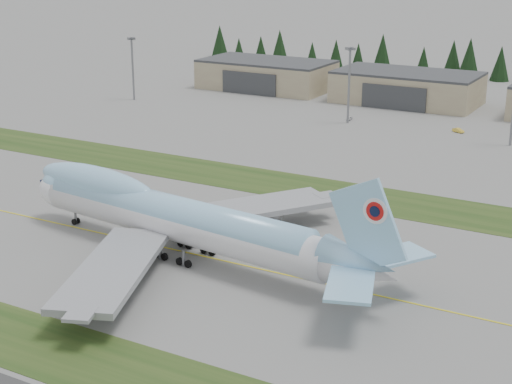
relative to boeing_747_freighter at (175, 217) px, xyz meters
The scene contains 10 objects.
ground 9.01m from the boeing_747_freighter, 15.91° to the left, with size 7000.00×7000.00×0.00m, color slate.
grass_strip_near 37.51m from the boeing_747_freighter, 81.50° to the right, with size 400.00×14.00×0.08m, color #223F16.
grass_strip_far 47.39m from the boeing_747_freighter, 83.33° to the left, with size 400.00×18.00×0.08m, color #223F16.
taxiway_line_main 9.01m from the boeing_747_freighter, 15.91° to the left, with size 400.00×0.40×0.02m, color yellow.
boeing_747_freighter is the anchor object (origin of this frame).
hangar_left 164.64m from the boeing_747_freighter, 113.09° to the left, with size 48.00×26.60×10.80m.
hangar_center 151.76m from the boeing_747_freighter, 93.61° to the left, with size 48.00×26.60×10.80m.
floodlight_masts 110.45m from the boeing_747_freighter, 88.27° to the left, with size 181.07×7.46×23.80m.
service_vehicle_a 118.00m from the boeing_747_freighter, 97.82° to the left, with size 1.36×3.38×1.15m, color silver.
service_vehicle_b 118.72m from the boeing_747_freighter, 81.20° to the left, with size 1.32×3.75×1.23m, color yellow.
Camera 1 is at (70.74, -107.67, 53.57)m, focal length 55.00 mm.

